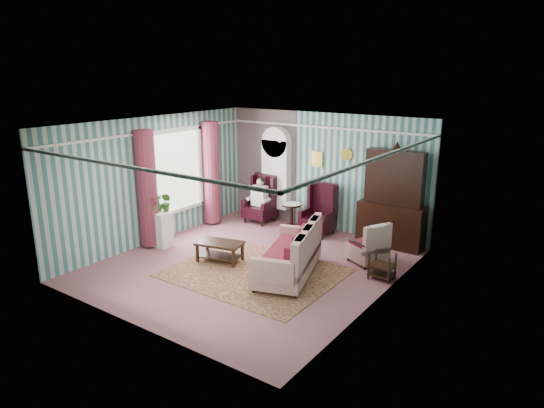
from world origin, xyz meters
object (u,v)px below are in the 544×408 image
Objects in this scene: dresser_hutch at (393,196)px; nest_table at (382,266)px; plant_stand at (160,229)px; coffee_table at (220,252)px; bookcase at (276,179)px; wingback_right at (318,210)px; wingback_left at (260,199)px; seated_woman at (260,200)px; round_side_table at (292,215)px; sofa at (288,249)px; floral_armchair at (368,241)px.

nest_table is at bearing -72.61° from dresser_hutch.
coffee_table is (1.74, 0.07, -0.19)m from plant_stand.
bookcase is at bearing 71.51° from plant_stand.
coffee_table is at bearing -106.74° from wingback_right.
bookcase is 0.68m from wingback_left.
dresser_hutch is at bearing 49.10° from coffee_table.
coffee_table is (0.94, -2.68, -0.38)m from seated_woman.
plant_stand is at bearing -106.22° from seated_woman.
plant_stand reaches higher than round_side_table.
wingback_left reaches higher than plant_stand.
seated_woman is 2.87m from plant_stand.
wingback_right is 0.92m from round_side_table.
bookcase is 3.39m from plant_stand.
round_side_table is 1.11× the size of nest_table.
seated_woman is at bearing -122.66° from bookcase.
sofa reaches higher than nest_table.
dresser_hutch reaches higher than nest_table.
wingback_right is at bearing 0.00° from seated_woman.
wingback_right is at bearing 73.26° from coffee_table.
seated_woman is at bearing -170.54° from round_side_table.
dresser_hutch is 2.11m from nest_table.
sofa is 2.16× the size of floral_armchair.
bookcase reaches higher than sofa.
seated_woman is 0.57× the size of sofa.
bookcase reaches higher than seated_woman.
nest_table is 1.84m from sofa.
dresser_hutch reaches higher than plant_stand.
bookcase is 3.58m from floral_armchair.
wingback_right is (1.50, -0.39, -0.50)m from bookcase.
sofa is at bearing 4.96° from plant_stand.
floral_armchair reaches higher than nest_table.
round_side_table reaches higher than nest_table.
wingback_left is 2.87m from plant_stand.
coffee_table is at bearing -89.11° from round_side_table.
sofa is 2.18× the size of coffee_table.
plant_stand is (-2.55, -2.75, -0.22)m from wingback_right.
round_side_table is (0.90, 0.15, -0.29)m from seated_woman.
wingback_right is 2.08× the size of round_side_table.
wingback_left is at bearing 180.00° from wingback_right.
seated_woman is at bearing 159.15° from nest_table.
floral_armchair is 1.01× the size of coffee_table.
plant_stand is (-4.87, -1.20, 0.13)m from nest_table.
plant_stand is at bearing -132.84° from wingback_right.
nest_table is 3.32m from coffee_table.
nest_table is at bearing -77.95° from sofa.
seated_woman is 1.24× the size of coffee_table.
floral_armchair is at bearing -90.00° from dresser_hutch.
wingback_left is 2.08× the size of round_side_table.
coffee_table is (-1.56, -0.22, -0.34)m from sofa.
wingback_left is 0.97m from round_side_table.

